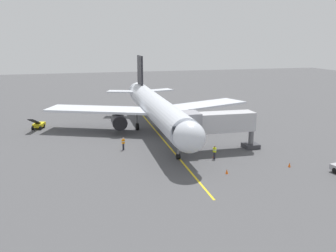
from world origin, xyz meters
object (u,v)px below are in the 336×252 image
ground_crew_marshaller (215,152)px  safety_cone_nose_right (214,156)px  safety_cone_nose_left (227,171)px  ground_crew_wing_walker (123,143)px  airplane (156,108)px  jet_bridge (213,123)px  belt_loader_near_nose (38,125)px  safety_cone_wing_port (289,165)px

ground_crew_marshaller → safety_cone_nose_right: 0.78m
ground_crew_marshaller → safety_cone_nose_left: 5.34m
ground_crew_marshaller → safety_cone_nose_left: (0.65, 5.26, -0.61)m
ground_crew_wing_walker → airplane: bearing=-128.9°
jet_bridge → ground_crew_marshaller: size_ratio=6.69×
airplane → belt_loader_near_nose: size_ratio=8.52×
jet_bridge → safety_cone_wing_port: (-6.34, 8.51, -3.49)m
airplane → jet_bridge: 12.50m
airplane → belt_loader_near_nose: airplane is taller
safety_cone_nose_left → ground_crew_marshaller: bearing=-97.0°
airplane → belt_loader_near_nose: 20.17m
airplane → safety_cone_wing_port: 23.26m
airplane → ground_crew_marshaller: airplane is taller
belt_loader_near_nose → safety_cone_wing_port: (-29.68, 27.68, -0.44)m
safety_cone_nose_left → safety_cone_wing_port: 8.02m
ground_crew_marshaller → ground_crew_wing_walker: (10.41, -6.87, 0.00)m
jet_bridge → safety_cone_wing_port: jet_bridge is taller
ground_crew_marshaller → belt_loader_near_nose: bearing=-45.3°
ground_crew_marshaller → ground_crew_wing_walker: size_ratio=1.00×
jet_bridge → safety_cone_nose_right: (0.89, 2.93, -3.49)m
airplane → safety_cone_nose_right: airplane is taller
airplane → safety_cone_wing_port: airplane is taller
safety_cone_nose_right → safety_cone_wing_port: 9.13m
belt_loader_near_nose → jet_bridge: bearing=140.6°
ground_crew_marshaller → safety_cone_nose_right: ground_crew_marshaller is taller
ground_crew_wing_walker → safety_cone_nose_left: size_ratio=3.11×
ground_crew_marshaller → belt_loader_near_nose: 31.74m
ground_crew_marshaller → safety_cone_nose_right: (-0.14, -0.47, -0.61)m
belt_loader_near_nose → safety_cone_wing_port: belt_loader_near_nose is taller
jet_bridge → safety_cone_nose_left: jet_bridge is taller
airplane → ground_crew_wing_walker: 10.73m
jet_bridge → safety_cone_nose_right: size_ratio=20.81×
airplane → safety_cone_nose_right: 15.41m
airplane → safety_cone_wing_port: (-11.34, 19.96, -3.73)m
belt_loader_near_nose → safety_cone_wing_port: size_ratio=8.60×
ground_crew_wing_walker → belt_loader_near_nose: belt_loader_near_nose is taller
safety_cone_nose_right → airplane: bearing=-74.1°
safety_cone_nose_right → safety_cone_wing_port: bearing=142.3°
ground_crew_wing_walker → safety_cone_nose_right: (-10.55, 6.40, -0.61)m
ground_crew_marshaller → safety_cone_wing_port: size_ratio=3.11×
jet_bridge → ground_crew_marshaller: jet_bridge is taller
ground_crew_marshaller → safety_cone_nose_left: ground_crew_marshaller is taller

